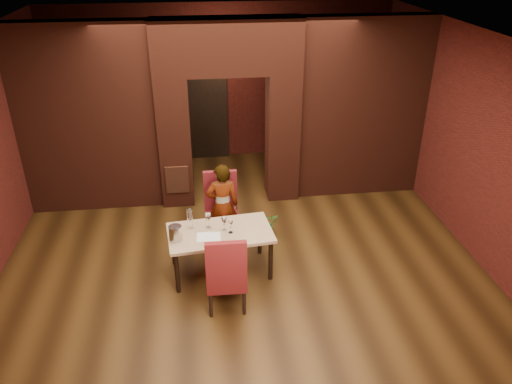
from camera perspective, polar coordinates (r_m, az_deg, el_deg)
floor at (r=7.63m, az=-1.67°, el=-7.55°), size 8.00×8.00×0.00m
ceiling at (r=6.35m, az=-2.08°, el=16.76°), size 7.00×8.00×0.04m
wall_back at (r=10.61m, az=-4.00°, el=12.28°), size 7.00×0.04×3.20m
wall_right at (r=7.93m, az=24.27°, el=4.47°), size 0.04×8.00×3.20m
pillar_left at (r=8.84m, az=-9.25°, el=5.72°), size 0.55×0.55×2.30m
pillar_right at (r=8.96m, az=3.03°, el=6.35°), size 0.55×0.55×2.30m
lintel at (r=8.40m, az=-3.35°, el=16.28°), size 2.45×0.55×0.90m
wing_wall_left at (r=8.86m, az=-18.70°, el=7.77°), size 2.28×0.35×3.20m
wing_wall_right at (r=9.16m, az=11.96°, el=9.25°), size 2.28×0.35×3.20m
vent_panel at (r=8.81m, az=-8.99°, el=1.39°), size 0.40×0.03×0.50m
rear_door at (r=10.69m, az=-6.05°, el=9.24°), size 0.90×0.08×2.10m
rear_door_frame at (r=10.65m, az=-6.04°, el=9.17°), size 1.02×0.04×2.22m
dining_table at (r=7.19m, az=-4.05°, el=-6.82°), size 1.52×0.95×0.68m
chair_far at (r=7.72m, az=-3.95°, el=-2.13°), size 0.52×0.52×1.14m
chair_near at (r=6.46m, az=-3.46°, el=-8.89°), size 0.52×0.52×1.12m
person_seated at (r=7.62m, az=-3.85°, el=-1.56°), size 0.52×0.35×1.37m
wine_glass_a at (r=7.04m, az=-5.47°, el=-3.33°), size 0.09×0.09×0.22m
wine_glass_b at (r=6.98m, az=-3.66°, el=-3.65°), size 0.08×0.08×0.20m
wine_glass_c at (r=6.92m, az=-2.93°, el=-4.02°), size 0.07×0.07×0.18m
tasting_sheet at (r=6.90m, az=-5.43°, el=-5.12°), size 0.34×0.25×0.00m
wine_bucket at (r=6.83m, az=-9.19°, el=-4.67°), size 0.18×0.18×0.22m
water_bottle at (r=7.05m, az=-7.57°, el=-2.99°), size 0.07×0.07×0.32m
potted_plant at (r=8.08m, az=1.21°, el=-3.64°), size 0.42×0.39×0.40m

